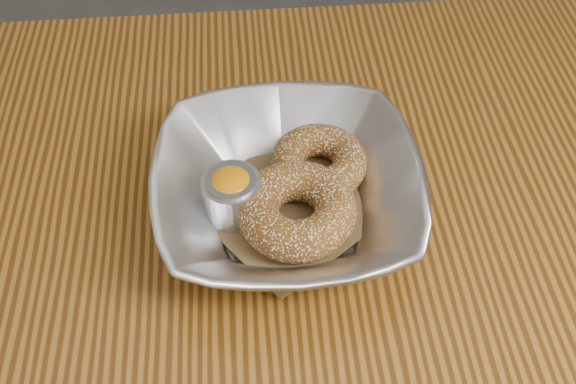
{
  "coord_description": "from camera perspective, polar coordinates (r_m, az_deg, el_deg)",
  "views": [
    {
      "loc": [
        -0.12,
        -0.34,
        1.25
      ],
      "look_at": [
        -0.09,
        0.07,
        0.78
      ],
      "focal_mm": 42.0,
      "sensor_mm": 36.0,
      "label": 1
    }
  ],
  "objects": [
    {
      "name": "parchment",
      "position": [
        0.64,
        0.0,
        -1.23
      ],
      "size": [
        0.2,
        0.2,
        0.0
      ],
      "primitive_type": "cube",
      "rotation": [
        0.0,
        0.0,
        0.64
      ],
      "color": "brown",
      "rests_on": "table"
    },
    {
      "name": "table",
      "position": [
        0.7,
        7.77,
        -10.49
      ],
      "size": [
        1.2,
        0.8,
        0.75
      ],
      "color": "brown",
      "rests_on": "ground_plane"
    },
    {
      "name": "serving_bowl",
      "position": [
        0.62,
        0.0,
        0.02
      ],
      "size": [
        0.25,
        0.25,
        0.06
      ],
      "primitive_type": "imported",
      "color": "silver",
      "rests_on": "table"
    },
    {
      "name": "donut_back",
      "position": [
        0.65,
        2.63,
        2.55
      ],
      "size": [
        0.12,
        0.12,
        0.03
      ],
      "primitive_type": "torus",
      "rotation": [
        0.0,
        0.0,
        -0.28
      ],
      "color": "brown",
      "rests_on": "parchment"
    },
    {
      "name": "ramekin",
      "position": [
        0.62,
        -4.76,
        -0.16
      ],
      "size": [
        0.05,
        0.05,
        0.05
      ],
      "color": "silver",
      "rests_on": "table"
    },
    {
      "name": "donut_front",
      "position": [
        0.61,
        0.75,
        -1.54
      ],
      "size": [
        0.13,
        0.13,
        0.04
      ],
      "primitive_type": "torus",
      "rotation": [
        0.0,
        0.0,
        0.2
      ],
      "color": "brown",
      "rests_on": "parchment"
    }
  ]
}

